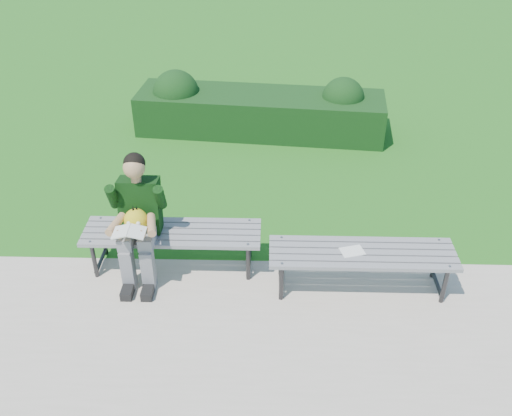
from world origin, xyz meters
TOP-DOWN VIEW (x-y plane):
  - ground at (0.00, 0.00)m, footprint 80.00×80.00m
  - walkway at (0.00, -1.75)m, footprint 30.00×3.50m
  - hedge at (0.02, 3.25)m, footprint 3.77×1.29m
  - bench_left at (-0.75, -0.10)m, footprint 1.80×0.50m
  - bench_right at (1.14, -0.40)m, footprint 1.80×0.50m
  - seated_boy at (-1.05, -0.20)m, footprint 0.56×0.76m
  - paper_sheet at (1.04, -0.40)m, footprint 0.25×0.21m

SIDE VIEW (x-z plane):
  - ground at x=0.00m, z-range 0.00..0.00m
  - walkway at x=0.00m, z-range 0.00..0.02m
  - hedge at x=0.02m, z-range -0.10..0.82m
  - bench_left at x=-0.75m, z-range 0.19..0.64m
  - bench_right at x=1.14m, z-range 0.19..0.64m
  - paper_sheet at x=1.04m, z-range 0.47..0.48m
  - seated_boy at x=-1.05m, z-range 0.06..1.37m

